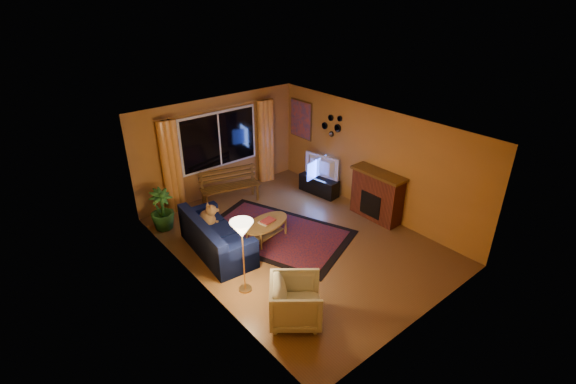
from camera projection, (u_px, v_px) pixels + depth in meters
floor at (297, 241)px, 8.86m from camera, size 4.50×6.00×0.02m
ceiling at (298, 128)px, 7.72m from camera, size 4.50×6.00×0.02m
wall_back at (219, 147)px, 10.36m from camera, size 4.50×0.02×2.50m
wall_left at (196, 226)px, 7.00m from camera, size 0.02×6.00×2.50m
wall_right at (372, 160)px, 9.57m from camera, size 0.02×6.00×2.50m
window at (219, 140)px, 10.22m from camera, size 2.00×0.02×1.30m
curtain_rod at (218, 108)px, 9.83m from camera, size 3.20×0.03×0.03m
curtain_left at (171, 167)px, 9.56m from camera, size 0.36×0.36×2.24m
curtain_right at (265, 141)px, 11.09m from camera, size 0.36×0.36×2.24m
bench at (231, 195)px, 10.30m from camera, size 1.50×0.77×0.43m
potted_plant at (162, 210)px, 9.11m from camera, size 0.62×0.62×0.94m
sofa at (217, 235)px, 8.35m from camera, size 0.99×1.99×0.78m
dog at (207, 216)px, 8.57m from camera, size 0.45×0.50×0.45m
armchair at (296, 299)px, 6.63m from camera, size 1.09×1.10×0.83m
floor_lamp at (243, 257)px, 7.15m from camera, size 0.24×0.24×1.41m
rug at (275, 234)px, 9.09m from camera, size 2.97×3.62×0.02m
coffee_table at (267, 230)px, 8.85m from camera, size 1.30×1.30×0.41m
tv_console at (319, 185)px, 10.75m from camera, size 0.50×1.11×0.45m
television at (320, 167)px, 10.52m from camera, size 0.33×1.01×0.58m
fireplace at (377, 196)px, 9.49m from camera, size 0.40×1.20×1.10m
mirror_cluster at (332, 124)px, 10.19m from camera, size 0.06×0.60×0.56m
painting at (301, 119)px, 11.05m from camera, size 0.04×0.76×0.96m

